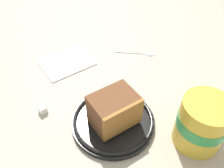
# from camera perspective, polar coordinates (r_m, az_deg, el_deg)

# --- Properties ---
(ground_plane) EXTENTS (1.45, 1.45, 0.03)m
(ground_plane) POSITION_cam_1_polar(r_m,az_deg,el_deg) (0.51, 5.47, -7.54)
(ground_plane) COLOR tan
(small_plate) EXTENTS (0.17, 0.17, 0.02)m
(small_plate) POSITION_cam_1_polar(r_m,az_deg,el_deg) (0.47, 0.29, -9.06)
(small_plate) COLOR black
(small_plate) RESTS_ON ground_plane
(cake_slice) EXTENTS (0.10, 0.09, 0.07)m
(cake_slice) POSITION_cam_1_polar(r_m,az_deg,el_deg) (0.44, 0.50, -6.46)
(cake_slice) COLOR #9E662D
(cake_slice) RESTS_ON small_plate
(tea_mug) EXTENTS (0.10, 0.09, 0.10)m
(tea_mug) POSITION_cam_1_polar(r_m,az_deg,el_deg) (0.45, 21.32, -8.79)
(tea_mug) COLOR gold
(tea_mug) RESTS_ON ground_plane
(teaspoon) EXTENTS (0.11, 0.05, 0.01)m
(teaspoon) POSITION_cam_1_polar(r_m,az_deg,el_deg) (0.65, 7.89, 7.60)
(teaspoon) COLOR silver
(teaspoon) RESTS_ON ground_plane
(folded_napkin) EXTENTS (0.16, 0.15, 0.01)m
(folded_napkin) POSITION_cam_1_polar(r_m,az_deg,el_deg) (0.63, -11.22, 5.33)
(folded_napkin) COLOR white
(folded_napkin) RESTS_ON ground_plane
(sugar_cube) EXTENTS (0.02, 0.02, 0.02)m
(sugar_cube) POSITION_cam_1_polar(r_m,az_deg,el_deg) (0.51, -16.66, -6.06)
(sugar_cube) COLOR white
(sugar_cube) RESTS_ON ground_plane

